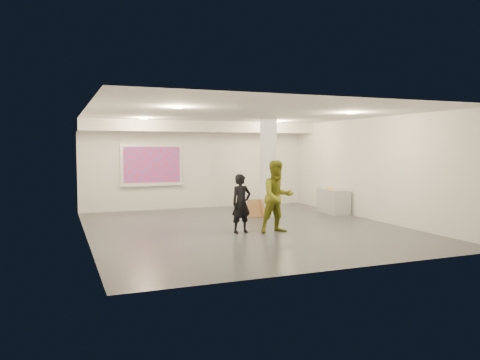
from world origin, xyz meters
name	(u,v)px	position (x,y,z in m)	size (l,w,h in m)	color
floor	(246,228)	(0.00, 0.00, 0.00)	(8.00, 9.00, 0.01)	#3A3C41
ceiling	(246,114)	(0.00, 0.00, 3.00)	(8.00, 9.00, 0.01)	silver
wall_back	(197,165)	(0.00, 4.50, 1.50)	(8.00, 0.01, 3.00)	silver
wall_front	(344,184)	(0.00, -4.50, 1.50)	(8.00, 0.01, 3.00)	silver
wall_left	(85,175)	(-4.00, 0.00, 1.50)	(0.01, 9.00, 3.00)	silver
wall_right	(371,169)	(4.00, 0.00, 1.50)	(0.01, 9.00, 3.00)	silver
soffit_band	(201,127)	(0.00, 3.95, 2.82)	(8.00, 1.10, 0.36)	silver
downlight_nw	(144,118)	(-2.20, 2.50, 2.98)	(0.22, 0.22, 0.02)	#F4DA91
downlight_ne	(279,121)	(2.20, 2.50, 2.98)	(0.22, 0.22, 0.02)	#F4DA91
downlight_sw	(177,108)	(-2.20, -1.50, 2.98)	(0.22, 0.22, 0.02)	#F4DA91
downlight_se	(351,113)	(2.20, -1.50, 2.98)	(0.22, 0.22, 0.02)	#F4DA91
column	(268,168)	(1.50, 1.80, 1.50)	(0.52, 0.52, 3.00)	white
projection_screen	(152,165)	(-1.60, 4.45, 1.53)	(2.10, 0.13, 1.42)	white
credenza	(333,201)	(3.72, 1.57, 0.39)	(0.55, 1.33, 0.78)	#A2A5A8
papers_stack	(326,188)	(3.66, 1.90, 0.79)	(0.27, 0.35, 0.02)	silver
postit_pad	(330,188)	(3.70, 1.76, 0.79)	(0.20, 0.28, 0.03)	yellow
cardboard_back	(267,208)	(1.41, 1.69, 0.27)	(0.50, 0.05, 0.55)	#99683C
cardboard_front	(255,208)	(1.01, 1.66, 0.27)	(0.50, 0.05, 0.55)	#99683C
woman	(241,204)	(-0.35, -0.57, 0.73)	(0.54, 0.35, 1.47)	black
man	(277,197)	(0.49, -0.89, 0.90)	(0.88, 0.69, 1.81)	olive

